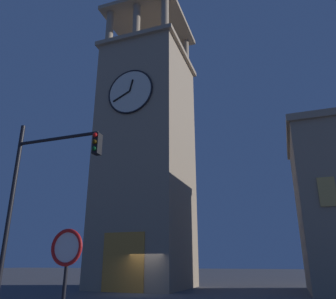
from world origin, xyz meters
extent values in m
plane|color=#4C4C51|center=(0.00, 0.00, 0.00)|extent=(200.00, 200.00, 0.00)
cube|color=gray|center=(1.76, -4.40, 10.40)|extent=(6.83, 7.71, 20.79)
cube|color=gray|center=(1.76, -4.40, 20.99)|extent=(7.43, 8.31, 0.40)
cylinder|color=gray|center=(-1.06, -1.14, 23.05)|extent=(0.70, 0.70, 3.72)
cylinder|color=gray|center=(1.76, -1.14, 23.05)|extent=(0.70, 0.70, 3.72)
cylinder|color=gray|center=(4.57, -1.14, 23.05)|extent=(0.70, 0.70, 3.72)
cylinder|color=gray|center=(-1.06, -7.65, 23.05)|extent=(0.70, 0.70, 3.72)
cylinder|color=gray|center=(1.76, -7.65, 23.05)|extent=(0.70, 0.70, 3.72)
cylinder|color=gray|center=(4.57, -7.65, 23.05)|extent=(0.70, 0.70, 3.72)
cube|color=gray|center=(1.76, -4.40, 25.11)|extent=(7.43, 8.31, 0.40)
cylinder|color=black|center=(1.76, -4.40, 26.58)|extent=(0.12, 0.12, 2.54)
cylinder|color=silver|center=(1.76, -0.48, 15.41)|extent=(3.91, 0.12, 3.91)
torus|color=black|center=(1.76, -0.46, 15.41)|extent=(4.07, 0.16, 4.07)
cube|color=black|center=(1.64, -0.38, 15.93)|extent=(0.35, 0.06, 1.07)
cube|color=black|center=(2.51, -0.38, 15.05)|extent=(1.55, 0.06, 0.83)
cube|color=orange|center=(1.76, -0.59, 2.00)|extent=(3.20, 0.24, 4.00)
cube|color=#E0B259|center=(-11.87, -0.68, 6.04)|extent=(1.00, 0.12, 1.80)
cylinder|color=black|center=(-0.02, 11.99, 3.49)|extent=(0.16, 0.16, 6.97)
cylinder|color=black|center=(-1.73, 11.99, 6.22)|extent=(3.40, 0.12, 0.12)
cube|color=black|center=(-3.43, 11.99, 5.80)|extent=(0.22, 0.30, 0.75)
sphere|color=red|center=(-3.43, 12.17, 6.07)|extent=(0.16, 0.16, 0.16)
sphere|color=#392705|center=(-3.43, 12.17, 5.82)|extent=(0.16, 0.16, 0.16)
sphere|color=#063316|center=(-3.43, 12.17, 5.57)|extent=(0.16, 0.16, 0.16)
cylinder|color=white|center=(-4.81, 15.00, 2.23)|extent=(0.70, 0.04, 0.70)
torus|color=red|center=(-4.81, 15.02, 2.23)|extent=(0.78, 0.08, 0.78)
camera|label=1|loc=(-9.30, 21.15, 1.91)|focal=34.92mm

